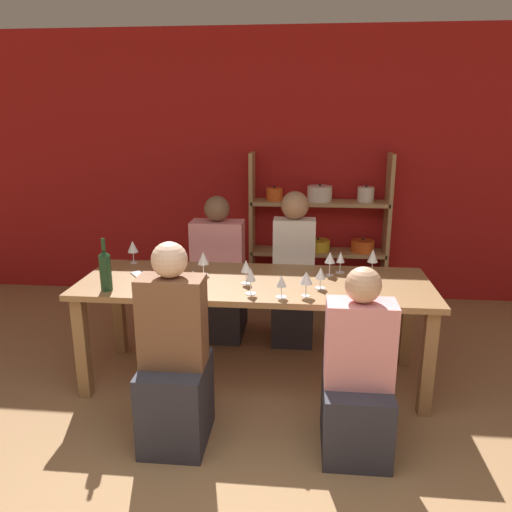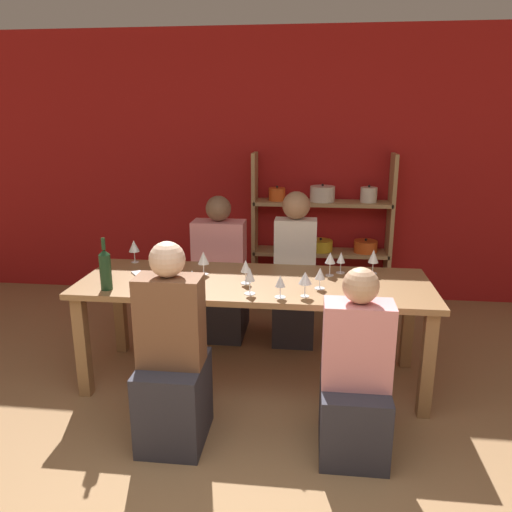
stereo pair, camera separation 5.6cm
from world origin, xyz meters
TOP-DOWN VIEW (x-y plane):
  - wall_back_red at (0.00, 3.83)m, footprint 8.80×0.06m
  - shelf_unit at (0.47, 3.63)m, footprint 1.38×0.30m
  - dining_table at (-0.05, 1.95)m, footprint 2.42×0.84m
  - wine_bottle_green at (-1.00, 1.66)m, footprint 0.08×0.08m
  - wine_glass_empty_a at (-1.03, 2.30)m, footprint 0.08×0.08m
  - wine_glass_red_a at (-0.05, 1.68)m, footprint 0.07×0.07m
  - wine_glass_red_b at (0.47, 2.13)m, footprint 0.07×0.07m
  - wine_glass_empty_b at (-0.41, 1.62)m, footprint 0.08×0.08m
  - wine_glass_white_a at (0.55, 2.20)m, footprint 0.06×0.06m
  - wine_glass_white_b at (0.78, 2.21)m, footprint 0.08×0.08m
  - wine_glass_white_c at (-0.43, 2.05)m, footprint 0.08×0.08m
  - wine_glass_white_d at (-0.10, 1.89)m, footprint 0.07×0.07m
  - wine_glass_red_c at (0.30, 1.67)m, footprint 0.08×0.08m
  - wine_glass_red_d at (0.40, 1.84)m, footprint 0.07×0.07m
  - wine_glass_empty_c at (0.15, 1.64)m, footprint 0.07×0.07m
  - cell_phone at (-0.89, 1.99)m, footprint 0.15×0.16m
  - person_near_a at (0.60, 1.22)m, footprint 0.38×0.47m
  - person_far_a at (-0.45, 2.74)m, footprint 0.44×0.55m
  - person_near_b at (-0.44, 1.20)m, footprint 0.37×0.46m
  - person_far_b at (0.20, 2.67)m, footprint 0.34×0.43m

SIDE VIEW (x-z plane):
  - person_near_a at x=0.60m, z-range -0.15..0.95m
  - person_far_a at x=-0.45m, z-range -0.17..1.06m
  - person_near_b at x=-0.44m, z-range -0.16..1.06m
  - person_far_b at x=0.20m, z-range -0.15..1.14m
  - shelf_unit at x=0.47m, z-range -0.14..1.38m
  - dining_table at x=-0.05m, z-range 0.29..1.05m
  - cell_phone at x=-0.89m, z-range 0.76..0.77m
  - wine_glass_red_d at x=0.40m, z-range 0.79..0.93m
  - wine_glass_empty_c at x=0.15m, z-range 0.79..0.93m
  - wine_glass_white_a at x=0.55m, z-range 0.79..0.95m
  - wine_glass_white_d at x=-0.10m, z-range 0.79..0.96m
  - wine_glass_white_c at x=-0.43m, z-range 0.79..0.96m
  - wine_glass_red_c at x=0.30m, z-range 0.80..0.96m
  - wine_glass_red_a at x=-0.05m, z-range 0.79..0.97m
  - wine_glass_empty_b at x=-0.41m, z-range 0.80..0.97m
  - wine_glass_white_b at x=0.78m, z-range 0.79..0.97m
  - wine_glass_red_b at x=0.47m, z-range 0.80..0.97m
  - wine_glass_empty_a at x=-1.03m, z-range 0.80..0.98m
  - wine_bottle_green at x=-1.00m, z-range 0.73..1.08m
  - wall_back_red at x=0.00m, z-range 0.00..2.70m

